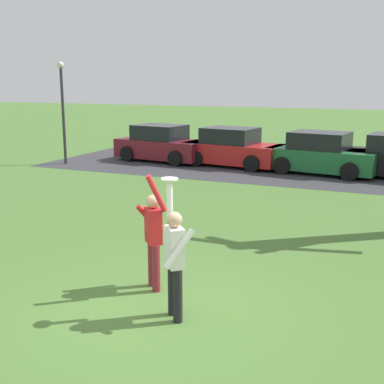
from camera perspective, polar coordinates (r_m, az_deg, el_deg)
ground_plane at (r=8.15m, az=-4.05°, el=-13.03°), size 120.00×120.00×0.00m
person_catcher at (r=7.49m, az=-1.95°, el=-7.20°), size 0.55×0.57×2.08m
person_defender at (r=8.57m, az=-4.35°, el=-4.69°), size 0.64×0.66×2.05m
frisbee_disc at (r=7.41m, az=-2.54°, el=1.47°), size 0.25×0.25×0.02m
parked_car_maroon at (r=22.54m, az=-3.40°, el=5.34°), size 4.32×2.48×1.59m
parked_car_red at (r=21.22m, az=4.56°, el=4.88°), size 4.32×2.48×1.59m
parked_car_green at (r=20.03m, az=14.36°, el=4.08°), size 4.32×2.48×1.59m
parking_strip at (r=20.07m, az=18.18°, el=1.77°), size 25.61×6.40×0.01m
lamppost_by_lot at (r=22.26m, az=-14.33°, el=9.69°), size 0.28×0.28×4.26m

